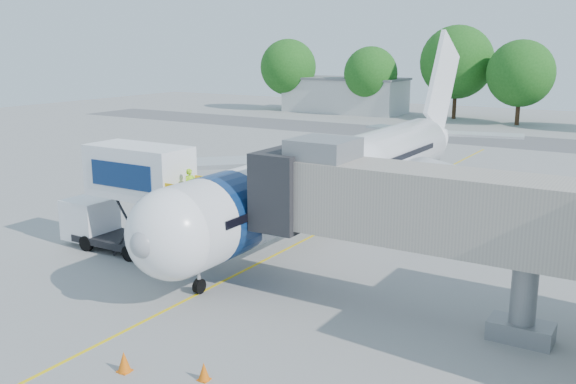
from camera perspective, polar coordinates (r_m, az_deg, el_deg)
The scene contains 13 objects.
ground at distance 34.99m, azimuth 2.03°, elevation -4.01°, with size 160.00×160.00×0.00m, color #959593.
guidance_line at distance 34.99m, azimuth 2.03°, elevation -4.00°, with size 0.15×70.00×0.01m, color yellow.
taxiway_strip at distance 73.73m, azimuth 18.40°, elevation 4.36°, with size 120.00×10.00×0.01m, color #59595B.
aircraft at distance 37.82m, azimuth 5.15°, elevation 1.84°, with size 34.17×37.73×11.35m.
jet_bridge at distance 24.42m, azimuth 10.34°, elevation -1.17°, with size 13.90×3.20×6.60m.
catering_hiloader at distance 32.59m, azimuth -13.81°, elevation -0.64°, with size 8.50×2.44×5.50m.
safety_cone_a at distance 20.89m, azimuth -7.49°, elevation -15.55°, with size 0.37×0.37×0.60m.
safety_cone_b at distance 21.81m, azimuth -14.37°, elevation -14.43°, with size 0.44×0.44×0.70m.
outbuilding_left at distance 99.90m, azimuth 5.08°, elevation 8.60°, with size 18.40×8.40×5.30m.
tree_a at distance 102.17m, azimuth 0.02°, elevation 11.03°, with size 8.69×8.69×11.09m.
tree_b at distance 95.86m, azimuth 7.36°, elevation 10.40°, with size 7.83×7.83×9.98m.
tree_c at distance 93.32m, azimuth 14.78°, elevation 11.10°, with size 10.10×10.10×12.87m.
tree_d at distance 88.23m, azimuth 19.98°, elevation 9.88°, with size 8.53×8.53×10.88m.
Camera 1 is at (16.44, -29.15, 10.23)m, focal length 40.00 mm.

